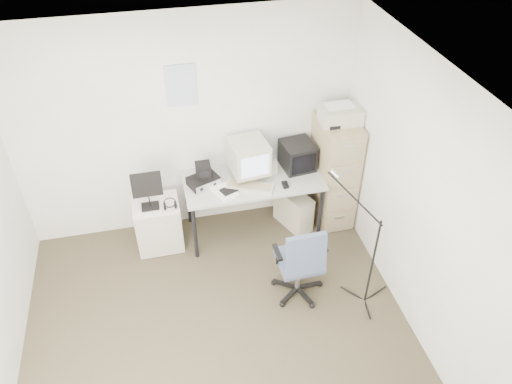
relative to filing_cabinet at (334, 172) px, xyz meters
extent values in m
cube|color=#433A2B|center=(-1.58, -1.48, -0.66)|extent=(3.60, 3.60, 0.01)
cube|color=white|center=(-1.58, -1.48, 1.85)|extent=(3.60, 3.60, 0.01)
cube|color=white|center=(-1.58, 0.32, 0.60)|extent=(3.60, 0.02, 2.50)
cube|color=white|center=(0.22, -1.48, 0.60)|extent=(0.02, 3.60, 2.50)
cube|color=white|center=(-1.60, 0.31, 1.10)|extent=(0.30, 0.02, 0.44)
cube|color=tan|center=(0.00, 0.00, 0.00)|extent=(0.40, 0.60, 1.30)
cube|color=#B7B298|center=(0.00, 0.01, 0.73)|extent=(0.45, 0.32, 0.17)
cube|color=#A2A095|center=(-0.95, -0.03, -0.29)|extent=(1.50, 0.70, 0.73)
cube|color=#B7B298|center=(-0.98, 0.05, 0.29)|extent=(0.43, 0.45, 0.42)
cube|color=black|center=(-0.42, 0.09, 0.23)|extent=(0.37, 0.39, 0.30)
cube|color=beige|center=(-0.70, 0.04, 0.15)|extent=(0.08, 0.08, 0.14)
cube|color=#B7B298|center=(-1.02, -0.17, 0.09)|extent=(0.53, 0.37, 0.03)
cube|color=black|center=(-0.64, -0.23, 0.10)|extent=(0.06, 0.10, 0.03)
cube|color=black|center=(-1.48, 0.00, 0.12)|extent=(0.37, 0.32, 0.09)
cube|color=black|center=(-1.47, 0.03, 0.25)|extent=(0.16, 0.15, 0.16)
cube|color=white|center=(-1.29, -0.19, 0.09)|extent=(0.29, 0.33, 0.02)
cube|color=#B7B298|center=(-0.47, -0.05, -0.43)|extent=(0.39, 0.53, 0.45)
cube|color=#435269|center=(-0.72, -1.05, -0.18)|extent=(0.56, 0.56, 0.94)
cube|color=silver|center=(-2.02, -0.05, -0.35)|extent=(0.49, 0.39, 0.60)
cube|color=black|center=(-2.07, -0.10, 0.18)|extent=(0.34, 0.25, 0.45)
torus|color=black|center=(-1.87, -0.17, 0.00)|extent=(0.17, 0.17, 0.03)
cylinder|color=black|center=(-0.08, -1.32, 0.05)|extent=(0.03, 0.03, 1.39)
camera|label=1|loc=(-1.89, -4.26, 3.33)|focal=35.00mm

